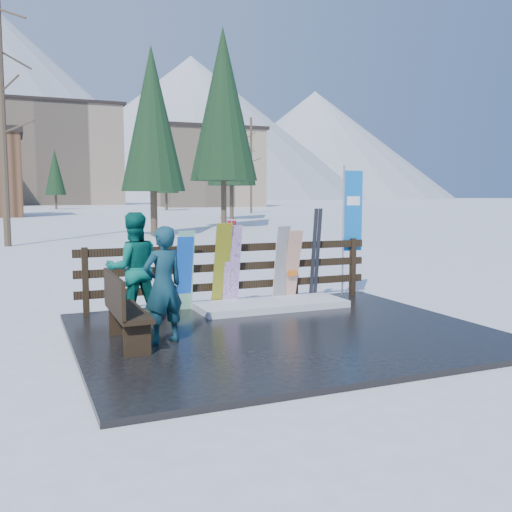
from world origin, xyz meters
name	(u,v)px	position (x,y,z in m)	size (l,w,h in m)	color
ground	(283,335)	(0.00, 0.00, 0.00)	(700.00, 700.00, 0.00)	white
deck	(283,333)	(0.00, 0.00, 0.04)	(6.00, 5.00, 0.08)	black
fence	(232,269)	(0.00, 2.20, 0.74)	(5.60, 0.10, 1.15)	black
snow_patch	(271,305)	(0.53, 1.60, 0.14)	(2.69, 1.00, 0.12)	white
bench	(122,307)	(-2.35, 0.06, 0.60)	(0.41, 1.50, 0.97)	black
snowboard_0	(184,274)	(-0.97, 1.98, 0.73)	(0.28, 0.03, 1.33)	blue
snowboard_1	(185,271)	(-0.94, 1.98, 0.78)	(0.28, 0.03, 1.42)	silver
snowboard_2	(222,265)	(-0.27, 1.98, 0.85)	(0.29, 0.03, 1.57)	#FFFE1F
snowboard_3	(232,266)	(-0.08, 1.98, 0.82)	(0.29, 0.03, 1.51)	white
snowboard_4	(281,265)	(0.90, 1.98, 0.80)	(0.25, 0.03, 1.46)	black
snowboard_5	(292,266)	(1.13, 1.98, 0.76)	(0.28, 0.03, 1.40)	silver
ski_pair_a	(230,264)	(-0.09, 2.05, 0.86)	(0.16, 0.22, 1.56)	#A61427
ski_pair_b	(316,254)	(1.66, 2.05, 0.96)	(0.17, 0.22, 1.76)	black
rental_flag	(351,216)	(2.56, 2.25, 1.69)	(0.45, 0.04, 2.60)	silver
person_front	(163,285)	(-1.82, -0.04, 0.88)	(0.58, 0.38, 1.60)	#17565A
person_back	(133,268)	(-1.97, 1.29, 0.96)	(0.85, 0.66, 1.75)	#085E50
resort_buildings	(40,157)	(1.03, 115.41, 9.81)	(73.00, 87.60, 22.60)	tan
trees	(95,158)	(3.32, 48.00, 5.62)	(41.90, 68.70, 12.70)	#382B1E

